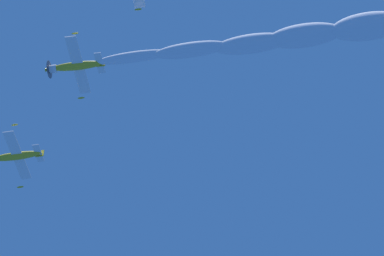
% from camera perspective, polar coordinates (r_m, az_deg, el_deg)
% --- Properties ---
extents(airplane_lead, '(7.62, 7.35, 3.58)m').
position_cam_1_polar(airplane_lead, '(89.49, -14.57, -2.30)').
color(airplane_lead, gold).
extents(airplane_left_wingman, '(7.73, 7.36, 3.42)m').
position_cam_1_polar(airplane_left_wingman, '(84.13, -9.73, 5.10)').
color(airplane_left_wingman, gold).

